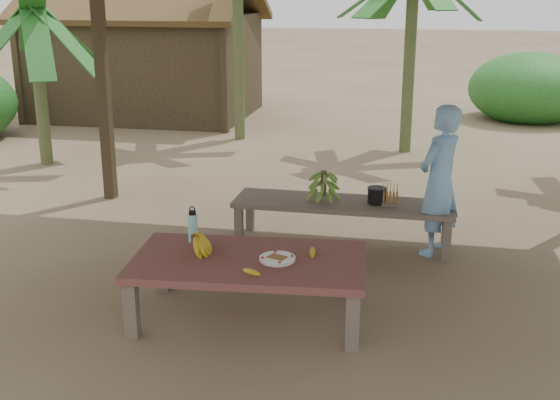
% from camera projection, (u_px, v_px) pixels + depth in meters
% --- Properties ---
extents(ground, '(80.00, 80.00, 0.00)m').
position_uv_depth(ground, '(301.00, 290.00, 6.08)').
color(ground, brown).
rests_on(ground, ground).
extents(work_table, '(1.88, 1.14, 0.50)m').
position_uv_depth(work_table, '(249.00, 266.00, 5.46)').
color(work_table, brown).
rests_on(work_table, ground).
extents(bench, '(2.21, 0.62, 0.45)m').
position_uv_depth(bench, '(343.00, 207.00, 7.07)').
color(bench, brown).
rests_on(bench, ground).
extents(ripe_banana_bunch, '(0.36, 0.34, 0.17)m').
position_uv_depth(ripe_banana_bunch, '(193.00, 243.00, 5.52)').
color(ripe_banana_bunch, gold).
rests_on(ripe_banana_bunch, work_table).
extents(plate, '(0.28, 0.28, 0.04)m').
position_uv_depth(plate, '(277.00, 259.00, 5.38)').
color(plate, white).
rests_on(plate, work_table).
extents(loose_banana_front, '(0.15, 0.06, 0.04)m').
position_uv_depth(loose_banana_front, '(252.00, 272.00, 5.12)').
color(loose_banana_front, gold).
rests_on(loose_banana_front, work_table).
extents(loose_banana_side, '(0.08, 0.17, 0.04)m').
position_uv_depth(loose_banana_side, '(312.00, 252.00, 5.50)').
color(loose_banana_side, gold).
rests_on(loose_banana_side, work_table).
extents(water_flask, '(0.08, 0.08, 0.30)m').
position_uv_depth(water_flask, '(193.00, 227.00, 5.77)').
color(water_flask, '#45D9C9').
rests_on(water_flask, work_table).
extents(green_banana_stalk, '(0.29, 0.29, 0.32)m').
position_uv_depth(green_banana_stalk, '(323.00, 185.00, 7.04)').
color(green_banana_stalk, '#598C2D').
rests_on(green_banana_stalk, bench).
extents(cooking_pot, '(0.18, 0.18, 0.16)m').
position_uv_depth(cooking_pot, '(377.00, 196.00, 6.97)').
color(cooking_pot, black).
rests_on(cooking_pot, bench).
extents(skewer_rack, '(0.18, 0.08, 0.24)m').
position_uv_depth(skewer_rack, '(390.00, 194.00, 6.88)').
color(skewer_rack, '#A57F47').
rests_on(skewer_rack, bench).
extents(woman, '(0.59, 0.64, 1.47)m').
position_uv_depth(woman, '(439.00, 181.00, 6.72)').
color(woman, '#74AADC').
rests_on(woman, ground).
extents(hut, '(4.40, 3.43, 2.85)m').
position_uv_depth(hut, '(148.00, 60.00, 14.11)').
color(hut, black).
rests_on(hut, ground).
extents(banana_plant_w, '(1.80, 1.80, 2.45)m').
position_uv_depth(banana_plant_w, '(34.00, 27.00, 9.85)').
color(banana_plant_w, '#596638').
rests_on(banana_plant_w, ground).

